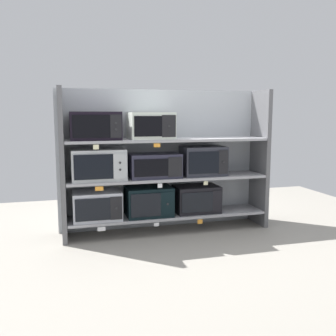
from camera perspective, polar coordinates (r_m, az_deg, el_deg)
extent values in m
cube|color=gray|center=(3.57, 4.38, -14.21)|extent=(6.26, 6.00, 0.02)
cube|color=#9EA3A8|center=(4.51, -0.77, 1.36)|extent=(2.46, 0.04, 1.63)
cube|color=#5B5B5E|center=(4.14, -15.70, 0.46)|extent=(0.05, 0.42, 1.63)
cube|color=#5B5B5E|center=(4.73, 13.71, 1.44)|extent=(0.05, 0.42, 1.63)
cube|color=#99999E|center=(4.41, 0.00, -7.10)|extent=(2.26, 0.42, 0.03)
cube|color=#B2B5C0|center=(4.23, -10.70, -5.52)|extent=(0.52, 0.39, 0.31)
cube|color=black|center=(4.03, -11.29, -6.20)|extent=(0.36, 0.01, 0.24)
cube|color=black|center=(4.06, -7.83, -6.04)|extent=(0.13, 0.01, 0.25)
cylinder|color=#262628|center=(4.05, -7.81, -6.07)|extent=(0.02, 0.01, 0.02)
cube|color=black|center=(4.31, -2.96, -5.00)|extent=(0.52, 0.38, 0.33)
cube|color=black|center=(4.11, -3.35, -5.65)|extent=(0.33, 0.01, 0.26)
cube|color=black|center=(4.17, -0.08, -5.45)|extent=(0.15, 0.01, 0.26)
cylinder|color=#262628|center=(4.16, -0.05, -5.47)|extent=(0.02, 0.01, 0.02)
cube|color=black|center=(4.47, 4.32, -4.66)|extent=(0.51, 0.34, 0.31)
cube|color=black|center=(4.29, 4.47, -5.20)|extent=(0.37, 0.01, 0.23)
cube|color=black|center=(4.38, 7.45, -4.98)|extent=(0.11, 0.01, 0.25)
cube|color=white|center=(4.08, -10.03, -9.08)|extent=(0.08, 0.00, 0.04)
cube|color=white|center=(4.17, -1.76, -8.55)|extent=(0.06, 0.00, 0.04)
cube|color=orange|center=(4.32, 4.86, -8.08)|extent=(0.06, 0.00, 0.05)
cube|color=#99999E|center=(4.31, 0.00, -1.51)|extent=(2.26, 0.42, 0.03)
cube|color=#B0B5B7|center=(4.15, -10.48, 0.53)|extent=(0.58, 0.38, 0.34)
cube|color=black|center=(3.96, -11.16, 0.14)|extent=(0.40, 0.01, 0.26)
cube|color=#B0B5B7|center=(3.98, -7.28, 0.29)|extent=(0.14, 0.01, 0.27)
cylinder|color=#262628|center=(3.98, -7.25, -0.26)|extent=(0.02, 0.01, 0.02)
cylinder|color=#262628|center=(3.97, -7.27, 0.80)|extent=(0.02, 0.01, 0.02)
cube|color=#29293A|center=(4.25, -2.08, 0.39)|extent=(0.57, 0.34, 0.27)
cube|color=black|center=(4.07, -2.52, 0.03)|extent=(0.38, 0.01, 0.19)
cube|color=black|center=(4.13, 1.10, 0.17)|extent=(0.16, 0.01, 0.22)
cube|color=#2D2F38|center=(4.42, 5.33, 1.09)|extent=(0.50, 0.33, 0.34)
cube|color=black|center=(4.24, 5.48, 0.80)|extent=(0.36, 0.01, 0.25)
cube|color=black|center=(4.33, 8.38, 0.90)|extent=(0.11, 0.01, 0.27)
cylinder|color=#262628|center=(4.33, 8.43, 0.89)|extent=(0.02, 0.01, 0.02)
cube|color=orange|center=(3.98, -10.35, -3.09)|extent=(0.09, 0.00, 0.05)
cube|color=white|center=(4.08, -1.23, -2.68)|extent=(0.05, 0.00, 0.05)
cube|color=beige|center=(4.24, 5.74, -2.29)|extent=(0.05, 0.00, 0.04)
cube|color=#99999E|center=(4.26, 0.00, 4.27)|extent=(2.26, 0.42, 0.03)
cube|color=black|center=(4.12, -10.94, 6.28)|extent=(0.53, 0.36, 0.30)
cube|color=black|center=(3.93, -11.50, 6.19)|extent=(0.38, 0.01, 0.23)
cube|color=black|center=(3.95, -7.87, 6.28)|extent=(0.12, 0.01, 0.24)
cylinder|color=#262628|center=(3.94, -7.85, 5.80)|extent=(0.02, 0.01, 0.02)
cylinder|color=#262628|center=(3.94, -7.86, 6.76)|extent=(0.02, 0.01, 0.02)
cube|color=silver|center=(4.21, -2.64, 6.41)|extent=(0.48, 0.39, 0.29)
cube|color=black|center=(4.00, -3.00, 6.32)|extent=(0.30, 0.01, 0.21)
cube|color=black|center=(4.05, 0.14, 6.36)|extent=(0.15, 0.01, 0.23)
cylinder|color=#262628|center=(4.04, 0.18, 6.35)|extent=(0.02, 0.01, 0.02)
cube|color=beige|center=(3.91, -10.84, 3.13)|extent=(0.06, 0.00, 0.05)
cube|color=orange|center=(4.01, -1.68, 3.45)|extent=(0.07, 0.00, 0.04)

